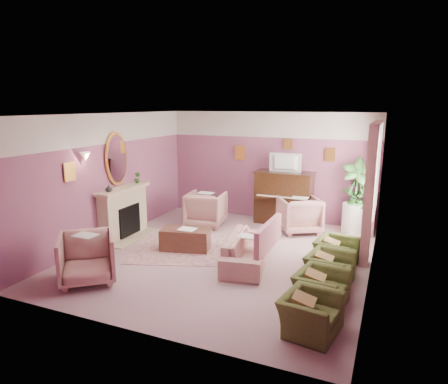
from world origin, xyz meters
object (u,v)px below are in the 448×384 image
at_px(piano, 284,198).
at_px(olive_chair_a, 311,308).
at_px(television, 284,161).
at_px(olive_chair_b, 321,283).
at_px(olive_chair_c, 330,264).
at_px(sofa, 248,244).
at_px(floral_armchair_front, 87,256).
at_px(olive_chair_d, 336,248).
at_px(coffee_table, 185,239).
at_px(floral_armchair_left, 206,207).
at_px(floral_armchair_right, 299,213).
at_px(side_table, 353,218).

relative_size(piano, olive_chair_a, 1.74).
xyz_separation_m(television, olive_chair_a, (1.63, -4.72, -1.25)).
relative_size(olive_chair_b, olive_chair_c, 1.00).
distance_m(sofa, olive_chair_b, 1.91).
height_order(floral_armchair_front, olive_chair_d, floral_armchair_front).
distance_m(piano, coffee_table, 3.05).
distance_m(television, olive_chair_d, 3.06).
height_order(floral_armchair_left, olive_chair_c, floral_armchair_left).
xyz_separation_m(piano, sofa, (0.07, -2.86, -0.27)).
height_order(floral_armchair_right, side_table, floral_armchair_right).
bearing_deg(side_table, coffee_table, -140.09).
relative_size(floral_armchair_left, olive_chair_b, 1.16).
xyz_separation_m(olive_chair_a, side_table, (0.09, 4.68, 0.00)).
relative_size(piano, side_table, 2.00).
distance_m(television, floral_armchair_right, 1.35).
relative_size(olive_chair_c, side_table, 1.15).
height_order(olive_chair_a, olive_chair_b, same).
xyz_separation_m(sofa, olive_chair_d, (1.57, 0.54, -0.03)).
bearing_deg(floral_armchair_left, olive_chair_c, -33.02).
distance_m(floral_armchair_left, side_table, 3.57).
xyz_separation_m(floral_armchair_front, side_table, (3.90, 4.60, -0.12)).
height_order(floral_armchair_left, olive_chair_a, floral_armchair_left).
relative_size(television, floral_armchair_left, 0.86).
xyz_separation_m(piano, olive_chair_c, (1.63, -3.13, -0.30)).
relative_size(sofa, olive_chair_d, 2.34).
relative_size(television, coffee_table, 0.80).
distance_m(sofa, floral_armchair_left, 2.64).
distance_m(coffee_table, olive_chair_b, 3.27).
distance_m(piano, side_table, 1.75).
bearing_deg(side_table, floral_armchair_right, -158.67).
height_order(piano, television, television).
relative_size(floral_armchair_front, olive_chair_c, 1.16).
bearing_deg(floral_armchair_front, olive_chair_c, 22.25).
bearing_deg(olive_chair_c, floral_armchair_right, 113.19).
bearing_deg(coffee_table, sofa, -6.75).
relative_size(coffee_table, floral_armchair_front, 1.07).
relative_size(olive_chair_a, olive_chair_b, 1.00).
relative_size(piano, olive_chair_d, 1.74).
bearing_deg(olive_chair_d, olive_chair_a, -90.00).
bearing_deg(floral_armchair_left, floral_armchair_right, 9.53).
relative_size(piano, floral_armchair_left, 1.50).
bearing_deg(olive_chair_a, coffee_table, 145.29).
distance_m(floral_armchair_front, side_table, 6.04).
bearing_deg(floral_armchair_right, sofa, -101.39).
bearing_deg(olive_chair_d, coffee_table, -172.96).
bearing_deg(coffee_table, piano, 62.78).
height_order(piano, coffee_table, piano).
bearing_deg(olive_chair_a, olive_chair_b, 90.00).
height_order(piano, olive_chair_a, piano).
bearing_deg(olive_chair_b, coffee_table, 157.19).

